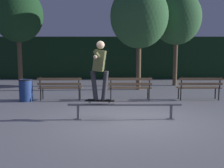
% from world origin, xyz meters
% --- Properties ---
extents(ground_plane, '(90.00, 90.00, 0.00)m').
position_xyz_m(ground_plane, '(0.00, 0.00, 0.00)').
color(ground_plane, gray).
extents(hedge_backdrop, '(24.00, 1.20, 2.74)m').
position_xyz_m(hedge_backdrop, '(0.00, 10.79, 1.37)').
color(hedge_backdrop, black).
rests_on(hedge_backdrop, ground).
extents(grind_rail, '(3.02, 0.18, 0.43)m').
position_xyz_m(grind_rail, '(-0.00, 0.01, 0.33)').
color(grind_rail, slate).
rests_on(grind_rail, ground).
extents(skateboard, '(0.80, 0.28, 0.09)m').
position_xyz_m(skateboard, '(-0.66, 0.01, 0.50)').
color(skateboard, black).
rests_on(skateboard, grind_rail).
extents(skateboarder, '(0.63, 1.40, 1.56)m').
position_xyz_m(skateboarder, '(-0.66, 0.01, 1.44)').
color(skateboarder, black).
rests_on(skateboarder, skateboard).
extents(park_bench_leftmost, '(1.60, 0.42, 0.88)m').
position_xyz_m(park_bench_leftmost, '(-2.23, 2.78, 0.54)').
color(park_bench_leftmost, '#282623').
rests_on(park_bench_leftmost, ground).
extents(park_bench_left_center, '(1.60, 0.42, 0.88)m').
position_xyz_m(park_bench_left_center, '(0.34, 2.78, 0.54)').
color(park_bench_left_center, '#282623').
rests_on(park_bench_left_center, ground).
extents(park_bench_right_center, '(1.60, 0.42, 0.88)m').
position_xyz_m(park_bench_right_center, '(2.91, 2.78, 0.54)').
color(park_bench_right_center, '#282623').
rests_on(park_bench_right_center, ground).
extents(tree_far_left, '(2.42, 2.42, 4.91)m').
position_xyz_m(tree_far_left, '(-4.92, 6.38, 3.56)').
color(tree_far_left, brown).
rests_on(tree_far_left, ground).
extents(tree_far_right, '(2.52, 2.52, 4.92)m').
position_xyz_m(tree_far_right, '(3.04, 7.03, 3.51)').
color(tree_far_right, brown).
rests_on(tree_far_right, ground).
extents(tree_behind_benches, '(2.67, 2.67, 4.87)m').
position_xyz_m(tree_behind_benches, '(0.95, 5.52, 3.39)').
color(tree_behind_benches, brown).
rests_on(tree_behind_benches, ground).
extents(trash_can, '(0.52, 0.52, 0.80)m').
position_xyz_m(trash_can, '(-3.45, 2.62, 0.41)').
color(trash_can, navy).
rests_on(trash_can, ground).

